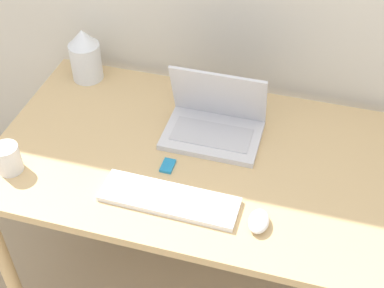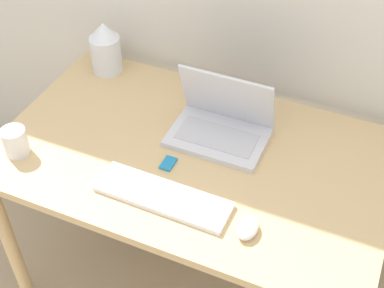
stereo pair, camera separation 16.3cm
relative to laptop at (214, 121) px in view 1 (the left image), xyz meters
name	(u,v)px [view 1 (the left image)]	position (x,y,z in m)	size (l,w,h in m)	color
desk	(190,171)	(-0.05, -0.12, -0.14)	(1.28, 0.78, 0.73)	tan
laptop	(214,121)	(0.00, 0.00, 0.00)	(0.32, 0.22, 0.23)	silver
keyboard	(169,199)	(-0.05, -0.34, -0.04)	(0.42, 0.13, 0.02)	white
mouse	(259,221)	(0.22, -0.36, -0.03)	(0.06, 0.09, 0.04)	white
vase	(85,55)	(-0.54, 0.18, 0.05)	(0.12, 0.12, 0.21)	white
mp3_player	(168,166)	(-0.10, -0.20, -0.05)	(0.04, 0.06, 0.01)	#1E7FB7
mug	(8,159)	(-0.57, -0.35, 0.00)	(0.08, 0.08, 0.10)	white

